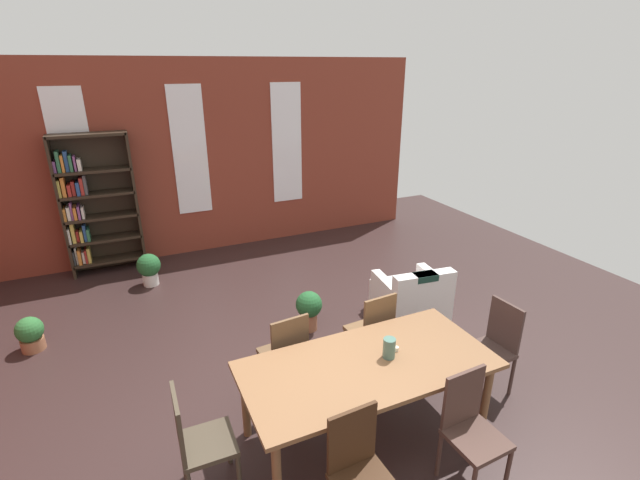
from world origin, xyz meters
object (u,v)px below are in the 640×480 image
at_px(dining_chair_far_right, 373,330).
at_px(bookshelf_tall, 93,205).
at_px(potted_plant_corner, 30,333).
at_px(armchair_white, 411,298).
at_px(dining_chair_head_left, 197,440).
at_px(dining_chair_near_left, 360,471).
at_px(dining_chair_head_right, 494,344).
at_px(potted_plant_by_shelf, 149,268).
at_px(dining_table, 368,370).
at_px(potted_plant_window, 309,308).
at_px(vase_on_table, 389,348).
at_px(dining_chair_far_left, 286,353).
at_px(dining_chair_near_right, 470,426).

height_order(dining_chair_far_right, bookshelf_tall, bookshelf_tall).
height_order(bookshelf_tall, potted_plant_corner, bookshelf_tall).
bearing_deg(armchair_white, dining_chair_head_left, -153.58).
xyz_separation_m(dining_chair_near_left, dining_chair_head_right, (1.94, 0.74, 0.00)).
relative_size(bookshelf_tall, armchair_white, 2.45).
bearing_deg(potted_plant_by_shelf, dining_chair_near_left, -77.82).
relative_size(dining_table, dining_chair_near_left, 2.27).
distance_m(dining_chair_head_left, bookshelf_tall, 4.80).
bearing_deg(potted_plant_window, dining_chair_far_right, -74.34).
bearing_deg(dining_chair_far_right, dining_chair_near_left, -123.63).
height_order(dining_chair_head_left, dining_chair_near_left, same).
height_order(dining_chair_near_left, potted_plant_corner, dining_chair_near_left).
distance_m(dining_table, potted_plant_corner, 3.99).
bearing_deg(vase_on_table, dining_chair_head_left, 179.96).
xyz_separation_m(dining_chair_near_left, potted_plant_by_shelf, (-0.99, 4.61, -0.23)).
relative_size(dining_chair_far_left, potted_plant_corner, 2.29).
xyz_separation_m(dining_chair_near_right, potted_plant_corner, (-3.37, 3.44, -0.30)).
relative_size(dining_chair_near_right, dining_chair_far_left, 1.00).
xyz_separation_m(dining_table, potted_plant_window, (0.20, 1.76, -0.38)).
relative_size(dining_chair_far_right, dining_chair_far_left, 1.00).
distance_m(dining_chair_far_left, potted_plant_window, 1.25).
relative_size(dining_chair_head_left, dining_chair_far_left, 1.00).
height_order(dining_chair_near_left, potted_plant_window, dining_chair_near_left).
xyz_separation_m(dining_chair_near_left, potted_plant_corner, (-2.40, 3.44, -0.30)).
bearing_deg(potted_plant_by_shelf, potted_plant_corner, -140.34).
relative_size(potted_plant_corner, potted_plant_window, 0.81).
relative_size(vase_on_table, dining_chair_far_left, 0.19).
bearing_deg(dining_chair_near_right, armchair_white, 64.72).
relative_size(dining_table, dining_chair_far_left, 2.27).
relative_size(dining_table, vase_on_table, 11.81).
height_order(dining_chair_far_left, potted_plant_window, dining_chair_far_left).
height_order(vase_on_table, dining_chair_head_left, dining_chair_head_left).
xyz_separation_m(dining_table, dining_chair_head_right, (1.45, 0.00, -0.17)).
relative_size(vase_on_table, dining_chair_head_left, 0.19).
relative_size(potted_plant_by_shelf, potted_plant_window, 0.96).
distance_m(bookshelf_tall, potted_plant_by_shelf, 1.34).
bearing_deg(potted_plant_by_shelf, armchair_white, -38.32).
distance_m(armchair_white, potted_plant_window, 1.36).
bearing_deg(armchair_white, bookshelf_tall, 138.37).
distance_m(dining_chair_head_left, dining_chair_near_left, 1.21).
bearing_deg(potted_plant_window, dining_chair_head_left, -133.26).
distance_m(dining_chair_head_left, potted_plant_by_shelf, 3.88).
bearing_deg(potted_plant_corner, dining_chair_head_left, -62.03).
distance_m(dining_table, potted_plant_window, 1.81).
bearing_deg(dining_chair_near_right, dining_chair_head_right, 37.41).
relative_size(vase_on_table, bookshelf_tall, 0.08).
bearing_deg(potted_plant_window, dining_table, -96.60).
bearing_deg(bookshelf_tall, potted_plant_by_shelf, -53.73).
relative_size(dining_chair_far_right, armchair_white, 1.07).
relative_size(dining_chair_head_right, potted_plant_window, 1.85).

